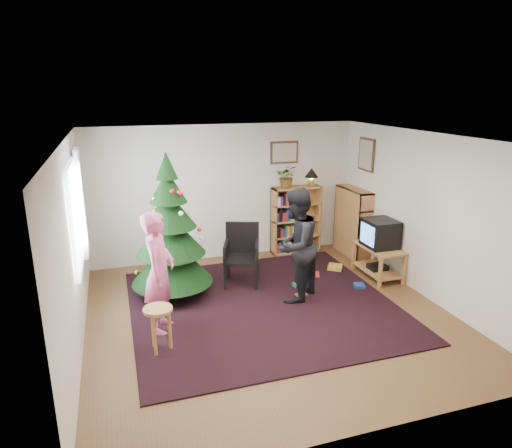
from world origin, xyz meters
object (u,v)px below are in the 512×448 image
object	(u,v)px
tv_stand	(378,259)
person_standing	(159,273)
stool	(158,318)
picture_right	(367,155)
person_by_chair	(295,246)
armchair	(240,251)
potted_plant	(287,176)
bookshelf_right	(353,221)
table_lamp	(312,174)
bookshelf_back	(296,219)
christmas_tree	(170,239)
picture_back	(284,152)
crt_tv	(380,233)

from	to	relation	value
tv_stand	person_standing	bearing A→B (deg)	-169.44
person_standing	stool	bearing A→B (deg)	-169.06
picture_right	person_by_chair	xyz separation A→B (m)	(-1.94, -1.40, -1.08)
armchair	potted_plant	bearing A→B (deg)	61.31
bookshelf_right	person_standing	world-z (taller)	person_standing
bookshelf_right	armchair	world-z (taller)	bookshelf_right
person_standing	person_by_chair	world-z (taller)	person_by_chair
table_lamp	person_standing	bearing A→B (deg)	-143.92
person_standing	table_lamp	bearing A→B (deg)	-33.56
bookshelf_back	table_lamp	xyz separation A→B (m)	(0.30, 0.00, 0.87)
bookshelf_right	tv_stand	xyz separation A→B (m)	(-0.12, -1.14, -0.34)
stool	potted_plant	size ratio (longest dim) A/B	1.36
christmas_tree	tv_stand	distance (m)	3.50
picture_right	bookshelf_back	distance (m)	1.80
bookshelf_right	stool	world-z (taller)	bookshelf_right
bookshelf_right	person_by_chair	size ratio (longest dim) A/B	0.75
stool	table_lamp	bearing A→B (deg)	41.17
picture_back	table_lamp	distance (m)	0.67
picture_right	tv_stand	size ratio (longest dim) A/B	0.66
crt_tv	armchair	distance (m)	2.37
stool	crt_tv	bearing A→B (deg)	17.95
person_standing	person_by_chair	size ratio (longest dim) A/B	0.94
bookshelf_back	crt_tv	bearing A→B (deg)	-62.12
armchair	bookshelf_right	bearing A→B (deg)	34.38
person_by_chair	table_lamp	xyz separation A→B (m)	(1.13, 1.99, 0.67)
crt_tv	person_by_chair	world-z (taller)	person_by_chair
potted_plant	table_lamp	distance (m)	0.50
armchair	table_lamp	distance (m)	2.30
tv_stand	stool	size ratio (longest dim) A/B	1.55
bookshelf_right	potted_plant	size ratio (longest dim) A/B	3.00
stool	potted_plant	xyz separation A→B (m)	(2.75, 2.84, 1.06)
stool	bookshelf_back	bearing A→B (deg)	43.93
person_by_chair	bookshelf_back	bearing A→B (deg)	-154.33
bookshelf_right	stool	xyz separation A→B (m)	(-3.93, -2.37, -0.21)
person_by_chair	stool	bearing A→B (deg)	-19.73
tv_stand	crt_tv	world-z (taller)	crt_tv
picture_back	potted_plant	bearing A→B (deg)	-83.82
tv_stand	crt_tv	size ratio (longest dim) A/B	1.72
tv_stand	potted_plant	distance (m)	2.26
table_lamp	christmas_tree	bearing A→B (deg)	-155.55
bookshelf_right	picture_right	bearing A→B (deg)	-130.66
picture_back	table_lamp	xyz separation A→B (m)	(0.51, -0.14, -0.42)
armchair	crt_tv	bearing A→B (deg)	7.40
armchair	person_by_chair	bearing A→B (deg)	-35.32
christmas_tree	person_by_chair	world-z (taller)	christmas_tree
christmas_tree	tv_stand	world-z (taller)	christmas_tree
crt_tv	stool	world-z (taller)	crt_tv
picture_back	bookshelf_right	world-z (taller)	picture_back
christmas_tree	tv_stand	bearing A→B (deg)	-5.00
bookshelf_right	person_standing	xyz separation A→B (m)	(-3.84, -1.83, 0.15)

